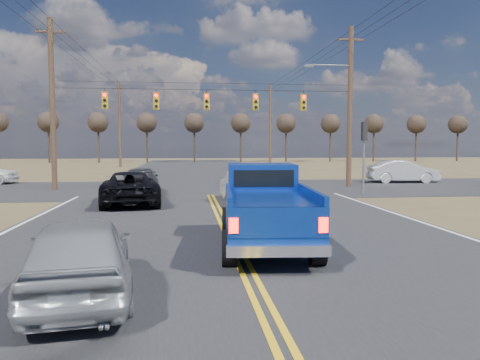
{
  "coord_description": "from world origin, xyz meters",
  "views": [
    {
      "loc": [
        -1.26,
        -10.62,
        2.72
      ],
      "look_at": [
        0.55,
        5.12,
        1.5
      ],
      "focal_mm": 35.0,
      "sensor_mm": 36.0,
      "label": 1
    }
  ],
  "objects": [
    {
      "name": "pickup_truck",
      "position": [
        0.82,
        1.54,
        1.04
      ],
      "size": [
        2.64,
        5.87,
        2.15
      ],
      "rotation": [
        0.0,
        0.0,
        -0.08
      ],
      "color": "black",
      "rests_on": "ground"
    },
    {
      "name": "white_car_queue",
      "position": [
        1.5,
        11.01,
        0.76
      ],
      "size": [
        2.14,
        4.77,
        1.52
      ],
      "primitive_type": "imported",
      "rotation": [
        0.0,
        0.0,
        3.26
      ],
      "color": "silver",
      "rests_on": "ground"
    },
    {
      "name": "signal_gantry",
      "position": [
        0.5,
        17.79,
        5.06
      ],
      "size": [
        19.6,
        4.83,
        10.0
      ],
      "color": "#473323",
      "rests_on": "ground"
    },
    {
      "name": "treeline",
      "position": [
        0.0,
        26.96,
        5.7
      ],
      "size": [
        87.0,
        117.8,
        7.4
      ],
      "color": "#33261C",
      "rests_on": "ground"
    },
    {
      "name": "road_main",
      "position": [
        0.0,
        10.0,
        0.0
      ],
      "size": [
        14.0,
        120.0,
        0.02
      ],
      "primitive_type": "cube",
      "color": "#28282B",
      "rests_on": "ground"
    },
    {
      "name": "road_cross",
      "position": [
        0.0,
        18.0,
        0.0
      ],
      "size": [
        120.0,
        12.0,
        0.02
      ],
      "primitive_type": "cube",
      "color": "#28282B",
      "rests_on": "ground"
    },
    {
      "name": "black_suv",
      "position": [
        -3.8,
        10.75,
        0.75
      ],
      "size": [
        3.14,
        5.67,
        1.5
      ],
      "primitive_type": "imported",
      "rotation": [
        0.0,
        0.0,
        3.27
      ],
      "color": "black",
      "rests_on": "ground"
    },
    {
      "name": "ground",
      "position": [
        0.0,
        0.0,
        0.0
      ],
      "size": [
        160.0,
        160.0,
        0.0
      ],
      "primitive_type": "plane",
      "color": "brown",
      "rests_on": "ground"
    },
    {
      "name": "dgrey_car_queue",
      "position": [
        -3.77,
        15.5,
        0.7
      ],
      "size": [
        2.3,
        4.94,
        1.4
      ],
      "primitive_type": "imported",
      "rotation": [
        0.0,
        0.0,
        3.21
      ],
      "color": "#303135",
      "rests_on": "ground"
    },
    {
      "name": "cross_car_east_near",
      "position": [
        13.92,
        20.75,
        0.79
      ],
      "size": [
        2.1,
        4.93,
        1.58
      ],
      "primitive_type": "imported",
      "rotation": [
        0.0,
        0.0,
        1.48
      ],
      "color": "#B1B2B9",
      "rests_on": "ground"
    },
    {
      "name": "utility_poles",
      "position": [
        0.0,
        17.0,
        5.23
      ],
      "size": [
        19.6,
        58.32,
        10.0
      ],
      "color": "#473323",
      "rests_on": "ground"
    },
    {
      "name": "silver_suv",
      "position": [
        -3.14,
        -2.23,
        0.75
      ],
      "size": [
        2.38,
        4.58,
        1.49
      ],
      "primitive_type": "imported",
      "rotation": [
        0.0,
        0.0,
        3.29
      ],
      "color": "#9A9DA1",
      "rests_on": "ground"
    }
  ]
}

